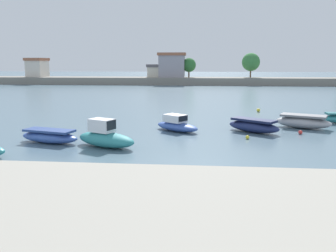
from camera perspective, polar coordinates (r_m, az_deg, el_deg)
ground_plane at (r=15.53m, az=-14.31°, el=-10.94°), size 400.00×400.00×0.00m
moored_boat_1 at (r=25.99m, az=-18.46°, el=-1.59°), size 4.68×2.60×0.94m
moored_boat_2 at (r=23.80m, az=-10.01°, el=-1.78°), size 4.72×3.40×1.84m
moored_boat_3 at (r=28.90m, az=1.41°, el=0.19°), size 4.21×3.76×1.33m
moored_boat_4 at (r=29.18m, az=13.55°, el=0.02°), size 4.42×3.85×1.07m
moored_boat_5 at (r=32.19m, az=20.83°, el=0.64°), size 4.85×3.46×1.15m
mooring_buoy_0 at (r=34.03m, az=13.59°, el=0.79°), size 0.26×0.26×0.26m
mooring_buoy_1 at (r=36.27m, az=1.43°, el=1.66°), size 0.29×0.29×0.29m
mooring_buoy_2 at (r=41.24m, az=14.28°, el=2.46°), size 0.40×0.40×0.40m
mooring_buoy_3 at (r=26.52m, az=12.60°, el=-1.76°), size 0.28×0.28×0.28m
mooring_buoy_4 at (r=29.42m, az=20.46°, el=-0.96°), size 0.32×0.32×0.32m
distant_shoreline at (r=90.09m, az=6.82°, el=8.10°), size 138.33×8.27×9.06m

